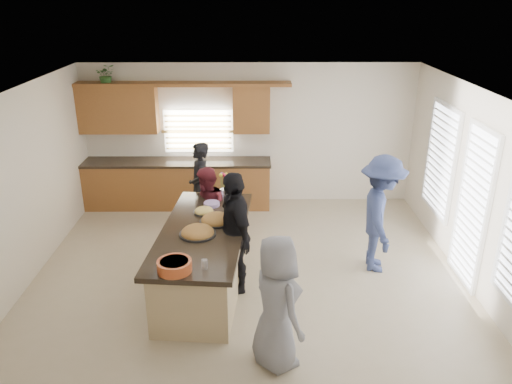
{
  "coord_description": "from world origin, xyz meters",
  "views": [
    {
      "loc": [
        0.08,
        -6.62,
        4.04
      ],
      "look_at": [
        0.12,
        0.56,
        1.15
      ],
      "focal_mm": 35.0,
      "sensor_mm": 36.0,
      "label": 1
    }
  ],
  "objects_px": {
    "island": "(204,260)",
    "woman_left_back": "(200,186)",
    "woman_right_back": "(381,214)",
    "woman_left_front": "(234,233)",
    "woman_right_front": "(277,303)",
    "woman_left_mid": "(207,211)",
    "salad_bowl": "(174,265)"
  },
  "relations": [
    {
      "from": "island",
      "to": "woman_left_back",
      "type": "xyz_separation_m",
      "value": [
        -0.25,
        2.02,
        0.35
      ]
    },
    {
      "from": "woman_left_back",
      "to": "woman_right_back",
      "type": "height_order",
      "value": "woman_right_back"
    },
    {
      "from": "island",
      "to": "woman_right_back",
      "type": "xyz_separation_m",
      "value": [
        2.63,
        0.55,
        0.47
      ]
    },
    {
      "from": "woman_left_front",
      "to": "woman_right_front",
      "type": "height_order",
      "value": "woman_left_front"
    },
    {
      "from": "woman_left_back",
      "to": "woman_left_mid",
      "type": "relative_size",
      "value": 1.1
    },
    {
      "from": "woman_left_mid",
      "to": "woman_right_front",
      "type": "relative_size",
      "value": 0.9
    },
    {
      "from": "woman_right_back",
      "to": "woman_right_front",
      "type": "distance_m",
      "value": 2.73
    },
    {
      "from": "salad_bowl",
      "to": "woman_right_back",
      "type": "xyz_separation_m",
      "value": [
        2.86,
        1.68,
        -0.11
      ]
    },
    {
      "from": "woman_left_mid",
      "to": "woman_left_front",
      "type": "relative_size",
      "value": 0.81
    },
    {
      "from": "island",
      "to": "woman_right_front",
      "type": "height_order",
      "value": "woman_right_front"
    },
    {
      "from": "woman_right_front",
      "to": "island",
      "type": "bearing_deg",
      "value": 2.16
    },
    {
      "from": "woman_left_mid",
      "to": "woman_left_front",
      "type": "distance_m",
      "value": 1.22
    },
    {
      "from": "woman_left_back",
      "to": "woman_left_front",
      "type": "relative_size",
      "value": 0.89
    },
    {
      "from": "woman_left_mid",
      "to": "woman_left_front",
      "type": "xyz_separation_m",
      "value": [
        0.48,
        -1.1,
        0.17
      ]
    },
    {
      "from": "island",
      "to": "salad_bowl",
      "type": "height_order",
      "value": "salad_bowl"
    },
    {
      "from": "woman_left_front",
      "to": "woman_left_back",
      "type": "bearing_deg",
      "value": 179.43
    },
    {
      "from": "salad_bowl",
      "to": "woman_right_back",
      "type": "height_order",
      "value": "woman_right_back"
    },
    {
      "from": "woman_left_front",
      "to": "woman_right_front",
      "type": "bearing_deg",
      "value": -0.88
    },
    {
      "from": "woman_left_back",
      "to": "woman_left_front",
      "type": "distance_m",
      "value": 2.16
    },
    {
      "from": "salad_bowl",
      "to": "woman_left_back",
      "type": "height_order",
      "value": "woman_left_back"
    },
    {
      "from": "woman_left_back",
      "to": "woman_right_front",
      "type": "height_order",
      "value": "woman_right_front"
    },
    {
      "from": "woman_right_front",
      "to": "salad_bowl",
      "type": "bearing_deg",
      "value": 39.63
    },
    {
      "from": "island",
      "to": "woman_left_mid",
      "type": "relative_size",
      "value": 1.9
    },
    {
      "from": "woman_right_back",
      "to": "woman_left_mid",
      "type": "bearing_deg",
      "value": 86.96
    },
    {
      "from": "island",
      "to": "woman_left_front",
      "type": "xyz_separation_m",
      "value": [
        0.44,
        -0.02,
        0.45
      ]
    },
    {
      "from": "woman_right_back",
      "to": "island",
      "type": "bearing_deg",
      "value": 109.99
    },
    {
      "from": "woman_left_front",
      "to": "woman_right_back",
      "type": "relative_size",
      "value": 0.98
    },
    {
      "from": "salad_bowl",
      "to": "woman_left_back",
      "type": "distance_m",
      "value": 3.16
    },
    {
      "from": "woman_left_mid",
      "to": "woman_right_front",
      "type": "bearing_deg",
      "value": 4.95
    },
    {
      "from": "woman_left_mid",
      "to": "woman_left_front",
      "type": "height_order",
      "value": "woman_left_front"
    },
    {
      "from": "salad_bowl",
      "to": "woman_left_front",
      "type": "distance_m",
      "value": 1.3
    },
    {
      "from": "woman_left_back",
      "to": "woman_left_mid",
      "type": "height_order",
      "value": "woman_left_back"
    }
  ]
}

